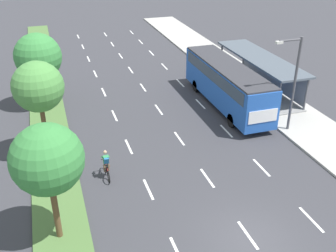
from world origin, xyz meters
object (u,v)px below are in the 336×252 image
object	(u,v)px
streetlight	(293,79)
cyclist	(106,165)
median_tree_second	(38,87)
median_tree_nearest	(47,160)
bus_shelter	(262,70)
bus	(226,81)
median_tree_third	(38,57)

from	to	relation	value
streetlight	cyclist	bearing A→B (deg)	-172.33
cyclist	median_tree_second	bearing A→B (deg)	131.46
median_tree_nearest	median_tree_second	xyz separation A→B (m)	(-0.12, 7.62, 0.34)
bus_shelter	bus	distance (m)	4.71
cyclist	median_tree_third	size ratio (longest dim) A/B	0.32
bus_shelter	median_tree_second	xyz separation A→B (m)	(-18.03, -5.45, 2.73)
median_tree_nearest	median_tree_second	distance (m)	7.63
bus_shelter	streetlight	bearing A→B (deg)	-106.35
median_tree_nearest	streetlight	size ratio (longest dim) A/B	0.88
median_tree_nearest	median_tree_third	xyz separation A→B (m)	(0.00, 15.25, -0.16)
bus_shelter	median_tree_third	xyz separation A→B (m)	(-17.91, 2.17, 2.23)
bus	streetlight	size ratio (longest dim) A/B	1.74
cyclist	bus	bearing A→B (deg)	33.09
bus_shelter	cyclist	distance (m)	17.45
bus_shelter	streetlight	world-z (taller)	streetlight
cyclist	bus_shelter	bearing A→B (deg)	30.82
median_tree_nearest	streetlight	world-z (taller)	streetlight
bus	streetlight	bearing A→B (deg)	-67.48
bus_shelter	median_tree_third	bearing A→B (deg)	173.08
bus_shelter	median_tree_second	world-z (taller)	median_tree_second
bus	bus_shelter	bearing A→B (deg)	24.64
median_tree_nearest	streetlight	bearing A→B (deg)	20.43
cyclist	median_tree_second	size ratio (longest dim) A/B	0.30
cyclist	streetlight	size ratio (longest dim) A/B	0.28
cyclist	median_tree_third	distance (m)	11.95
bus	median_tree_nearest	distance (m)	17.72
bus	median_tree_second	xyz separation A→B (m)	(-13.75, -3.49, 2.53)
bus	streetlight	xyz separation A→B (m)	(2.17, -5.23, 1.82)
bus_shelter	median_tree_nearest	distance (m)	22.30
bus	median_tree_third	bearing A→B (deg)	163.12
median_tree_nearest	median_tree_second	size ratio (longest dim) A/B	0.95
streetlight	bus	bearing A→B (deg)	112.52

